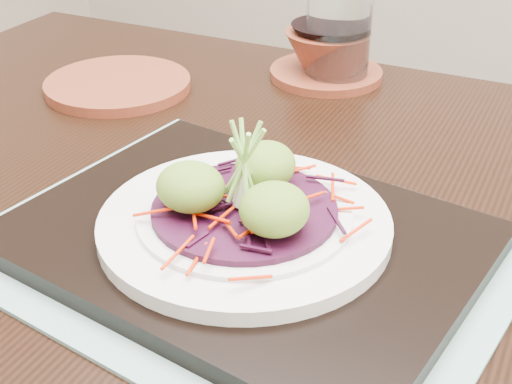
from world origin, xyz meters
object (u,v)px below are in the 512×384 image
at_px(white_plate, 245,222).
at_px(water_glass, 338,37).
at_px(dining_table, 273,281).
at_px(terracotta_bowl_set, 327,57).
at_px(serving_tray, 245,239).
at_px(terracotta_side_plate, 118,85).

xyz_separation_m(white_plate, water_glass, (-0.07, 0.39, 0.03)).
distance_m(dining_table, white_plate, 0.15).
distance_m(white_plate, terracotta_bowl_set, 0.40).
relative_size(serving_tray, water_glass, 3.15).
xyz_separation_m(serving_tray, terracotta_side_plate, (-0.30, 0.24, -0.01)).
distance_m(serving_tray, terracotta_bowl_set, 0.40).
height_order(serving_tray, white_plate, white_plate).
xyz_separation_m(dining_table, serving_tray, (0.02, -0.09, 0.11)).
distance_m(dining_table, terracotta_side_plate, 0.34).
xyz_separation_m(terracotta_side_plate, water_glass, (0.23, 0.15, 0.05)).
distance_m(dining_table, water_glass, 0.34).
height_order(dining_table, serving_tray, serving_tray).
distance_m(dining_table, terracotta_bowl_set, 0.34).
bearing_deg(white_plate, terracotta_bowl_set, 102.79).
relative_size(white_plate, terracotta_side_plate, 1.31).
bearing_deg(serving_tray, terracotta_bowl_set, 110.18).
height_order(serving_tray, terracotta_bowl_set, terracotta_bowl_set).
bearing_deg(terracotta_side_plate, white_plate, -37.92).
bearing_deg(dining_table, white_plate, -80.90).
bearing_deg(dining_table, terracotta_side_plate, 151.47).
xyz_separation_m(white_plate, terracotta_side_plate, (-0.30, 0.24, -0.02)).
height_order(water_glass, terracotta_bowl_set, water_glass).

